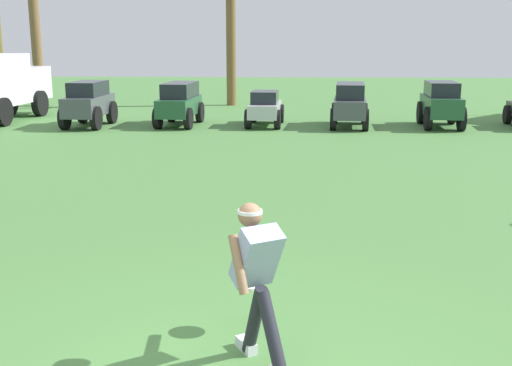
{
  "coord_description": "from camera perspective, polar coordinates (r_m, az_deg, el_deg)",
  "views": [
    {
      "loc": [
        0.45,
        -4.48,
        2.79
      ],
      "look_at": [
        0.09,
        3.71,
        0.9
      ],
      "focal_mm": 45.0,
      "sensor_mm": 36.0,
      "label": 1
    }
  ],
  "objects": [
    {
      "name": "parked_car_slot_e",
      "position": [
        20.82,
        16.12,
        6.83
      ],
      "size": [
        1.3,
        2.41,
        1.4
      ],
      "color": "#235133",
      "rests_on": "ground_plane"
    },
    {
      "name": "frisbee_thrower",
      "position": [
        5.52,
        0.11,
        -8.23
      ],
      "size": [
        0.58,
        1.1,
        1.4
      ],
      "color": "#23232D",
      "rests_on": "ground_plane"
    },
    {
      "name": "parked_car_slot_c",
      "position": [
        20.33,
        0.8,
        6.69
      ],
      "size": [
        1.2,
        2.25,
        1.1
      ],
      "color": "#B7BABF",
      "rests_on": "ground_plane"
    },
    {
      "name": "frisbee_in_flight",
      "position": [
        6.21,
        -0.9,
        -8.86
      ],
      "size": [
        0.36,
        0.36,
        0.08
      ],
      "color": "white"
    },
    {
      "name": "parked_car_slot_a",
      "position": [
        20.84,
        -14.66,
        6.92
      ],
      "size": [
        1.26,
        2.39,
        1.4
      ],
      "color": "#474C51",
      "rests_on": "ground_plane"
    },
    {
      "name": "parked_car_slot_b",
      "position": [
        20.59,
        -6.81,
        7.12
      ],
      "size": [
        1.33,
        2.47,
        1.34
      ],
      "color": "#235133",
      "rests_on": "ground_plane"
    },
    {
      "name": "parked_car_slot_d",
      "position": [
        20.34,
        8.34,
        7.01
      ],
      "size": [
        1.36,
        2.48,
        1.34
      ],
      "color": "#474C51",
      "rests_on": "ground_plane"
    },
    {
      "name": "palm_tree_left_of_centre",
      "position": [
        27.45,
        -19.15,
        14.19
      ],
      "size": [
        3.26,
        3.26,
        6.34
      ],
      "color": "brown",
      "rests_on": "ground_plane"
    },
    {
      "name": "palm_tree_right_of_centre",
      "position": [
        26.43,
        -2.22,
        14.76
      ],
      "size": [
        3.27,
        3.24,
        6.17
      ],
      "color": "brown",
      "rests_on": "ground_plane"
    }
  ]
}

